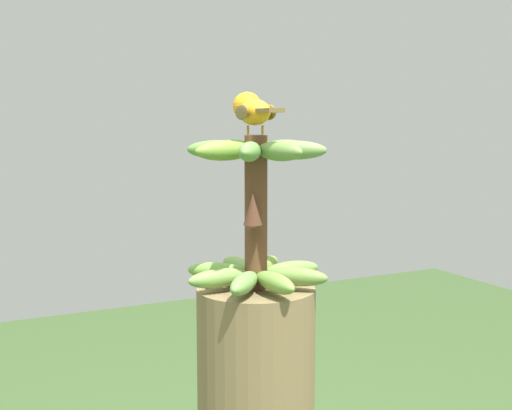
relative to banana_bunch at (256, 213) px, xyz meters
name	(u,v)px	position (x,y,z in m)	size (l,w,h in m)	color
banana_bunch	(256,213)	(0.00, 0.00, 0.00)	(0.29, 0.29, 0.30)	brown
perched_bird	(252,110)	(0.05, -0.02, 0.20)	(0.23, 0.08, 0.09)	#C68933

